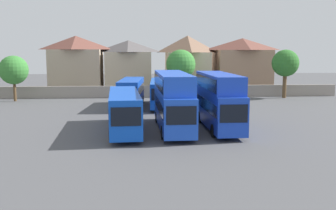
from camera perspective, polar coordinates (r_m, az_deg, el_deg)
ground at (r=52.57m, az=-1.24°, el=0.26°), size 140.00×140.00×0.00m
depot_boundary_wall at (r=59.14m, az=-1.60°, el=1.99°), size 56.00×0.50×1.80m
bus_1 at (r=34.28m, az=-6.46°, el=-0.58°), size 3.19×11.99×3.45m
bus_2 at (r=34.51m, az=0.72°, el=1.03°), size 2.82×11.79×5.09m
bus_3 at (r=35.15m, az=7.44°, el=1.01°), size 2.63×10.77×5.02m
bus_4 at (r=49.13m, az=-5.42°, el=2.02°), size 3.31×10.31×3.49m
bus_5 at (r=49.14m, az=-1.02°, el=1.95°), size 3.16×11.33×3.30m
bus_6 at (r=49.68m, az=2.76°, el=1.97°), size 3.27×10.21×3.26m
house_terrace_left at (r=67.70m, az=-13.31°, el=5.90°), size 8.86×6.94×9.56m
house_terrace_centre at (r=67.77m, az=-5.83°, el=5.76°), size 8.04×7.75×8.85m
house_terrace_right at (r=68.41m, az=2.87°, el=6.18°), size 7.66×7.93×9.69m
house_terrace_far_right at (r=69.87m, az=10.81°, el=5.89°), size 9.76×7.55×9.24m
tree_left_of_lot at (r=60.88m, az=16.87°, el=5.86°), size 4.04×4.04×7.26m
tree_behind_wall at (r=61.66m, az=1.89°, el=5.97°), size 4.67×4.67×7.27m
tree_right_of_lot at (r=58.47m, az=-21.74°, el=4.78°), size 4.02×4.02×6.41m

